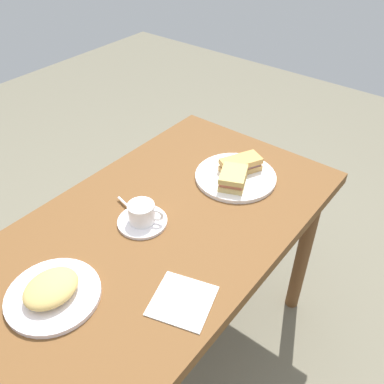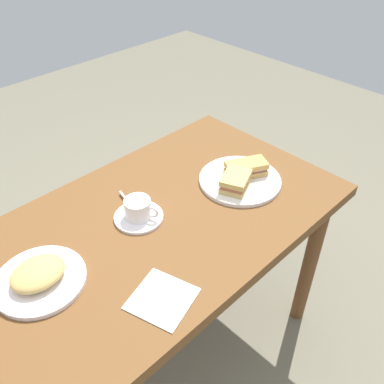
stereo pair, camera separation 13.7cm
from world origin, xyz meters
The scene contains 11 objects.
ground_plane centered at (0.00, 0.00, 0.00)m, with size 6.00×6.00×0.00m, color #6E6956.
dining_table centered at (0.00, 0.00, 0.64)m, with size 1.21×0.72×0.74m.
sandwich_plate centered at (-0.33, 0.06, 0.75)m, with size 0.29×0.29×0.01m, color white.
sandwich_front centered at (-0.36, 0.05, 0.78)m, with size 0.16×0.13×0.05m.
sandwich_back centered at (-0.28, 0.08, 0.78)m, with size 0.14×0.12×0.05m.
coffee_saucer centered at (0.04, -0.04, 0.75)m, with size 0.16×0.16×0.01m, color white.
coffee_cup centered at (0.04, -0.04, 0.79)m, with size 0.08×0.11×0.06m.
spoon centered at (0.02, -0.12, 0.76)m, with size 0.03×0.10×0.01m.
side_plate centered at (0.39, -0.03, 0.75)m, with size 0.24×0.24×0.01m, color white.
side_food_pile centered at (0.39, -0.03, 0.78)m, with size 0.15×0.12×0.04m, color tan.
napkin centered at (0.19, 0.24, 0.74)m, with size 0.15×0.15×0.00m, color white.
Camera 1 is at (0.70, 0.67, 1.63)m, focal length 38.91 mm.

